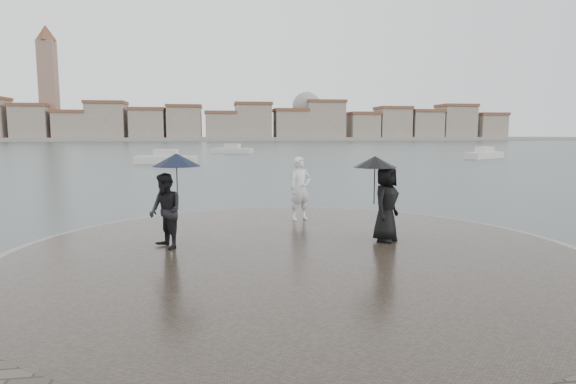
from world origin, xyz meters
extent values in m
plane|color=#2B3835|center=(0.00, 0.00, 0.00)|extent=(400.00, 400.00, 0.00)
cylinder|color=gray|center=(0.00, 3.50, 0.16)|extent=(12.50, 12.50, 0.32)
cylinder|color=#2D261E|center=(0.00, 3.50, 0.18)|extent=(11.90, 11.90, 0.36)
imported|color=silver|center=(0.69, 7.06, 1.26)|extent=(0.76, 0.63, 1.80)
imported|color=black|center=(-2.75, 4.13, 1.17)|extent=(0.95, 1.00, 1.63)
cylinder|color=black|center=(-2.50, 4.23, 1.71)|extent=(0.02, 0.02, 0.90)
cone|color=black|center=(-2.50, 4.23, 2.26)|extent=(1.06, 1.06, 0.28)
imported|color=black|center=(2.15, 4.08, 1.24)|extent=(0.98, 1.01, 1.75)
cylinder|color=black|center=(1.90, 4.18, 1.66)|extent=(0.02, 0.02, 0.90)
cone|color=black|center=(1.90, 4.18, 2.18)|extent=(1.00, 1.00, 0.26)
cube|color=gray|center=(0.00, 163.00, 0.60)|extent=(260.00, 20.00, 1.20)
cube|color=gray|center=(-60.00, 160.00, 5.50)|extent=(11.00, 10.00, 11.00)
cube|color=brown|center=(-60.00, 160.00, 11.50)|extent=(11.60, 10.60, 1.00)
cube|color=gray|center=(-48.00, 160.00, 4.50)|extent=(10.00, 10.00, 9.00)
cube|color=brown|center=(-48.00, 160.00, 9.50)|extent=(10.60, 10.60, 1.00)
cube|color=gray|center=(-37.00, 160.00, 6.00)|extent=(12.00, 10.00, 12.00)
cube|color=brown|center=(-37.00, 160.00, 12.50)|extent=(12.60, 10.60, 1.00)
cube|color=gray|center=(-24.00, 160.00, 5.00)|extent=(11.00, 10.00, 10.00)
cube|color=brown|center=(-24.00, 160.00, 10.50)|extent=(11.60, 10.60, 1.00)
cube|color=gray|center=(-12.00, 160.00, 5.50)|extent=(11.00, 10.00, 11.00)
cube|color=brown|center=(-12.00, 160.00, 11.50)|extent=(11.60, 10.60, 1.00)
cube|color=gray|center=(0.00, 160.00, 4.50)|extent=(10.00, 10.00, 9.00)
cube|color=brown|center=(0.00, 160.00, 9.50)|extent=(10.60, 10.60, 1.00)
cube|color=gray|center=(11.00, 160.00, 6.00)|extent=(12.00, 10.00, 12.00)
cube|color=brown|center=(11.00, 160.00, 12.50)|extent=(12.60, 10.60, 1.00)
cube|color=gray|center=(24.00, 160.00, 5.00)|extent=(11.00, 10.00, 10.00)
cube|color=brown|center=(24.00, 160.00, 10.50)|extent=(11.60, 10.60, 1.00)
cube|color=gray|center=(36.00, 160.00, 6.50)|extent=(13.00, 10.00, 13.00)
cube|color=brown|center=(36.00, 160.00, 13.50)|extent=(13.60, 10.60, 1.00)
cube|color=gray|center=(50.00, 160.00, 4.50)|extent=(10.00, 10.00, 9.00)
cube|color=brown|center=(50.00, 160.00, 9.50)|extent=(10.60, 10.60, 1.00)
cube|color=gray|center=(61.00, 160.00, 5.50)|extent=(11.00, 10.00, 11.00)
cube|color=brown|center=(61.00, 160.00, 11.50)|extent=(11.60, 10.60, 1.00)
cube|color=gray|center=(73.00, 160.00, 5.00)|extent=(11.00, 10.00, 10.00)
cube|color=brown|center=(73.00, 160.00, 10.50)|extent=(11.60, 10.60, 1.00)
cube|color=gray|center=(85.00, 160.00, 6.00)|extent=(12.00, 10.00, 12.00)
cube|color=brown|center=(85.00, 160.00, 12.50)|extent=(12.60, 10.60, 1.00)
cube|color=gray|center=(98.00, 160.00, 4.50)|extent=(10.00, 10.00, 9.00)
cube|color=brown|center=(98.00, 160.00, 9.50)|extent=(10.60, 10.60, 1.00)
cube|color=#846654|center=(-55.00, 162.00, 16.00)|extent=(5.00, 5.00, 32.00)
cone|color=brown|center=(-55.00, 162.00, 34.50)|extent=(6.80, 6.80, 5.00)
sphere|color=gray|center=(30.00, 162.00, 12.00)|extent=(10.00, 10.00, 10.00)
cube|color=beige|center=(-6.20, 38.74, 0.25)|extent=(5.69, 2.50, 0.90)
cube|color=beige|center=(-6.20, 38.74, 0.85)|extent=(2.17, 1.52, 0.90)
cube|color=beige|center=(0.55, 60.23, 0.25)|extent=(5.68, 3.67, 0.90)
cube|color=beige|center=(0.55, 60.23, 0.85)|extent=(2.31, 1.90, 0.90)
cube|color=beige|center=(27.45, 42.75, 0.25)|extent=(5.56, 4.15, 0.90)
cube|color=beige|center=(27.45, 42.75, 0.85)|extent=(2.33, 2.04, 0.90)
camera|label=1|loc=(-1.65, -6.30, 2.84)|focal=30.00mm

